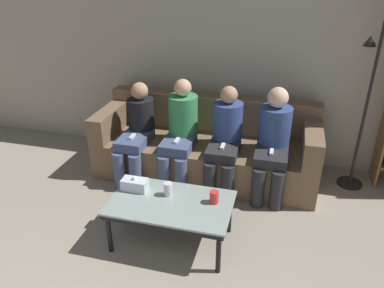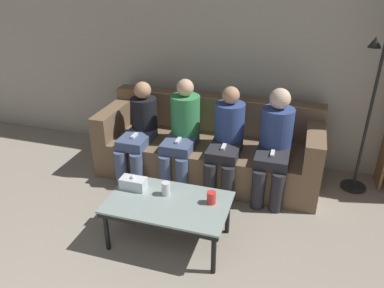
{
  "view_description": "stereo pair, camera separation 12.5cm",
  "coord_description": "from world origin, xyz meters",
  "px_view_note": "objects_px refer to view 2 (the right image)",
  "views": [
    {
      "loc": [
        0.79,
        -0.09,
        2.2
      ],
      "look_at": [
        0.0,
        2.9,
        0.66
      ],
      "focal_mm": 35.0,
      "sensor_mm": 36.0,
      "label": 1
    },
    {
      "loc": [
        0.91,
        -0.05,
        2.2
      ],
      "look_at": [
        0.0,
        2.9,
        0.66
      ],
      "focal_mm": 35.0,
      "sensor_mm": 36.0,
      "label": 2
    }
  ],
  "objects_px": {
    "cup_near_left": "(211,198)",
    "tissue_box": "(133,183)",
    "coffee_table": "(168,205)",
    "seated_person_left_end": "(140,129)",
    "couch": "(209,148)",
    "cup_near_right": "(166,189)",
    "seated_person_right_end": "(275,142)",
    "seated_person_mid_left": "(182,130)",
    "seated_person_mid_right": "(227,138)",
    "standing_lamp": "(377,89)"
  },
  "relations": [
    {
      "from": "cup_near_left",
      "to": "tissue_box",
      "type": "xyz_separation_m",
      "value": [
        -0.7,
        0.02,
        -0.0
      ]
    },
    {
      "from": "coffee_table",
      "to": "seated_person_left_end",
      "type": "height_order",
      "value": "seated_person_left_end"
    },
    {
      "from": "couch",
      "to": "coffee_table",
      "type": "relative_size",
      "value": 2.35
    },
    {
      "from": "cup_near_right",
      "to": "seated_person_left_end",
      "type": "xyz_separation_m",
      "value": [
        -0.64,
        0.9,
        0.07
      ]
    },
    {
      "from": "couch",
      "to": "seated_person_left_end",
      "type": "height_order",
      "value": "seated_person_left_end"
    },
    {
      "from": "cup_near_right",
      "to": "seated_person_left_end",
      "type": "height_order",
      "value": "seated_person_left_end"
    },
    {
      "from": "seated_person_left_end",
      "to": "seated_person_right_end",
      "type": "height_order",
      "value": "seated_person_right_end"
    },
    {
      "from": "couch",
      "to": "cup_near_left",
      "type": "relative_size",
      "value": 22.65
    },
    {
      "from": "couch",
      "to": "seated_person_right_end",
      "type": "distance_m",
      "value": 0.8
    },
    {
      "from": "coffee_table",
      "to": "seated_person_mid_left",
      "type": "bearing_deg",
      "value": 101.85
    },
    {
      "from": "seated_person_left_end",
      "to": "seated_person_mid_right",
      "type": "xyz_separation_m",
      "value": [
        0.96,
        0.02,
        0.02
      ]
    },
    {
      "from": "standing_lamp",
      "to": "seated_person_right_end",
      "type": "distance_m",
      "value": 1.06
    },
    {
      "from": "standing_lamp",
      "to": "seated_person_right_end",
      "type": "xyz_separation_m",
      "value": [
        -0.86,
        -0.34,
        -0.51
      ]
    },
    {
      "from": "cup_near_right",
      "to": "seated_person_mid_right",
      "type": "height_order",
      "value": "seated_person_mid_right"
    },
    {
      "from": "coffee_table",
      "to": "tissue_box",
      "type": "distance_m",
      "value": 0.38
    },
    {
      "from": "coffee_table",
      "to": "standing_lamp",
      "type": "xyz_separation_m",
      "value": [
        1.61,
        1.37,
        0.73
      ]
    },
    {
      "from": "seated_person_right_end",
      "to": "cup_near_right",
      "type": "bearing_deg",
      "value": -130.24
    },
    {
      "from": "seated_person_left_end",
      "to": "coffee_table",
      "type": "bearing_deg",
      "value": -55.05
    },
    {
      "from": "cup_near_right",
      "to": "coffee_table",
      "type": "bearing_deg",
      "value": -60.21
    },
    {
      "from": "seated_person_mid_right",
      "to": "seated_person_right_end",
      "type": "distance_m",
      "value": 0.48
    },
    {
      "from": "cup_near_left",
      "to": "seated_person_mid_right",
      "type": "height_order",
      "value": "seated_person_mid_right"
    },
    {
      "from": "couch",
      "to": "seated_person_mid_right",
      "type": "distance_m",
      "value": 0.41
    },
    {
      "from": "couch",
      "to": "seated_person_mid_right",
      "type": "height_order",
      "value": "seated_person_mid_right"
    },
    {
      "from": "tissue_box",
      "to": "seated_person_mid_right",
      "type": "relative_size",
      "value": 0.21
    },
    {
      "from": "couch",
      "to": "seated_person_mid_left",
      "type": "relative_size",
      "value": 2.16
    },
    {
      "from": "coffee_table",
      "to": "standing_lamp",
      "type": "height_order",
      "value": "standing_lamp"
    },
    {
      "from": "cup_near_left",
      "to": "couch",
      "type": "bearing_deg",
      "value": 105.51
    },
    {
      "from": "cup_near_left",
      "to": "cup_near_right",
      "type": "xyz_separation_m",
      "value": [
        -0.4,
        0.01,
        0.01
      ]
    },
    {
      "from": "seated_person_mid_left",
      "to": "coffee_table",
      "type": "bearing_deg",
      "value": -78.15
    },
    {
      "from": "coffee_table",
      "to": "standing_lamp",
      "type": "bearing_deg",
      "value": 40.41
    },
    {
      "from": "tissue_box",
      "to": "seated_person_mid_right",
      "type": "bearing_deg",
      "value": 56.08
    },
    {
      "from": "cup_near_left",
      "to": "tissue_box",
      "type": "distance_m",
      "value": 0.7
    },
    {
      "from": "seated_person_left_end",
      "to": "couch",
      "type": "bearing_deg",
      "value": 18.66
    },
    {
      "from": "couch",
      "to": "tissue_box",
      "type": "height_order",
      "value": "couch"
    },
    {
      "from": "tissue_box",
      "to": "couch",
      "type": "bearing_deg",
      "value": 71.61
    },
    {
      "from": "seated_person_left_end",
      "to": "seated_person_mid_left",
      "type": "distance_m",
      "value": 0.48
    },
    {
      "from": "coffee_table",
      "to": "couch",
      "type": "bearing_deg",
      "value": 88.88
    },
    {
      "from": "cup_near_right",
      "to": "seated_person_right_end",
      "type": "height_order",
      "value": "seated_person_right_end"
    },
    {
      "from": "seated_person_right_end",
      "to": "standing_lamp",
      "type": "bearing_deg",
      "value": 21.51
    },
    {
      "from": "seated_person_mid_left",
      "to": "seated_person_right_end",
      "type": "distance_m",
      "value": 0.96
    },
    {
      "from": "tissue_box",
      "to": "cup_near_right",
      "type": "bearing_deg",
      "value": -1.45
    },
    {
      "from": "tissue_box",
      "to": "seated_person_mid_right",
      "type": "distance_m",
      "value": 1.11
    },
    {
      "from": "seated_person_mid_left",
      "to": "couch",
      "type": "bearing_deg",
      "value": 41.21
    },
    {
      "from": "coffee_table",
      "to": "cup_near_left",
      "type": "relative_size",
      "value": 9.62
    },
    {
      "from": "coffee_table",
      "to": "seated_person_right_end",
      "type": "xyz_separation_m",
      "value": [
        0.74,
        1.03,
        0.21
      ]
    },
    {
      "from": "standing_lamp",
      "to": "seated_person_right_end",
      "type": "height_order",
      "value": "standing_lamp"
    },
    {
      "from": "standing_lamp",
      "to": "seated_person_mid_right",
      "type": "bearing_deg",
      "value": -165.33
    },
    {
      "from": "seated_person_left_end",
      "to": "seated_person_mid_left",
      "type": "bearing_deg",
      "value": 3.93
    },
    {
      "from": "cup_near_right",
      "to": "standing_lamp",
      "type": "height_order",
      "value": "standing_lamp"
    },
    {
      "from": "coffee_table",
      "to": "seated_person_mid_right",
      "type": "bearing_deg",
      "value": 75.46
    }
  ]
}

